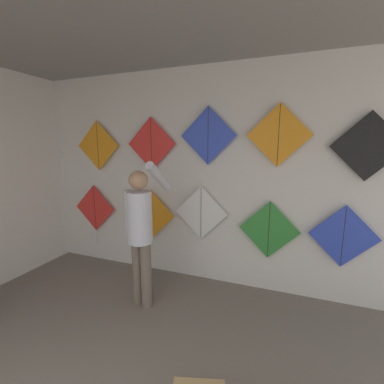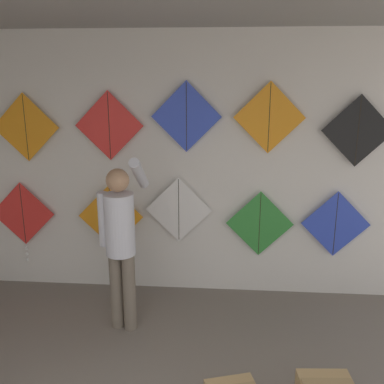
# 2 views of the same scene
# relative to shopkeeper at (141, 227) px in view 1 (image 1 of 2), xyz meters

# --- Properties ---
(back_panel) EXTENTS (5.78, 0.06, 2.80)m
(back_panel) POSITION_rel_shopkeeper_xyz_m (0.50, 0.85, 0.46)
(back_panel) COLOR silver
(back_panel) RESTS_ON ground
(shopkeeper) EXTENTS (0.41, 0.54, 1.67)m
(shopkeeper) POSITION_rel_shopkeeper_xyz_m (0.00, 0.00, 0.00)
(shopkeeper) COLOR #726656
(shopkeeper) RESTS_ON ground
(kite_0) EXTENTS (0.72, 0.04, 0.93)m
(kite_0) POSITION_rel_shopkeeper_xyz_m (-1.29, 0.76, -0.11)
(kite_0) COLOR red
(kite_1) EXTENTS (0.72, 0.01, 0.72)m
(kite_1) POSITION_rel_shopkeeper_xyz_m (-0.30, 0.76, -0.08)
(kite_1) COLOR orange
(kite_2) EXTENTS (0.72, 0.01, 0.72)m
(kite_2) POSITION_rel_shopkeeper_xyz_m (0.45, 0.76, 0.01)
(kite_2) COLOR white
(kite_3) EXTENTS (0.72, 0.01, 0.72)m
(kite_3) POSITION_rel_shopkeeper_xyz_m (1.32, 0.76, -0.12)
(kite_3) COLOR #338C38
(kite_4) EXTENTS (0.72, 0.01, 0.72)m
(kite_4) POSITION_rel_shopkeeper_xyz_m (2.11, 0.76, -0.10)
(kite_4) COLOR blue
(kite_5) EXTENTS (0.72, 0.01, 0.72)m
(kite_5) POSITION_rel_shopkeeper_xyz_m (-1.16, 0.76, 0.88)
(kite_5) COLOR orange
(kite_6) EXTENTS (0.72, 0.01, 0.72)m
(kite_6) POSITION_rel_shopkeeper_xyz_m (-0.26, 0.76, 0.91)
(kite_6) COLOR red
(kite_7) EXTENTS (0.72, 0.01, 0.72)m
(kite_7) POSITION_rel_shopkeeper_xyz_m (0.54, 0.76, 1.00)
(kite_7) COLOR blue
(kite_8) EXTENTS (0.72, 0.01, 0.72)m
(kite_8) POSITION_rel_shopkeeper_xyz_m (1.37, 0.76, 1.00)
(kite_8) COLOR orange
(kite_9) EXTENTS (0.72, 0.01, 0.72)m
(kite_9) POSITION_rel_shopkeeper_xyz_m (2.24, 0.76, 0.88)
(kite_9) COLOR black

